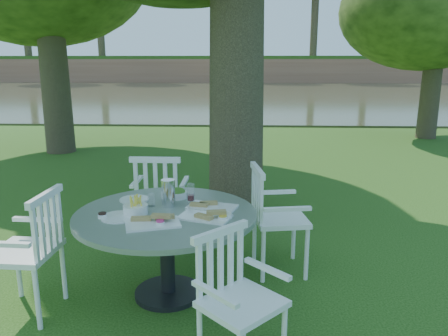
# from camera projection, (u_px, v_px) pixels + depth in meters

# --- Properties ---
(ground) EXTENTS (140.00, 140.00, 0.00)m
(ground) POSITION_uv_depth(u_px,v_px,m) (223.00, 253.00, 4.48)
(ground) COLOR #173D0C
(ground) RESTS_ON ground
(table) EXTENTS (1.46, 1.46, 0.73)m
(table) POSITION_uv_depth(u_px,v_px,m) (166.00, 228.00, 3.54)
(table) COLOR black
(table) RESTS_ON ground
(chair_ne) EXTENTS (0.54, 0.57, 0.99)m
(chair_ne) POSITION_uv_depth(u_px,v_px,m) (270.00, 211.00, 3.98)
(chair_ne) COLOR white
(chair_ne) RESTS_ON ground
(chair_nw) EXTENTS (0.51, 0.48, 1.00)m
(chair_nw) POSITION_uv_depth(u_px,v_px,m) (159.00, 194.00, 4.48)
(chair_nw) COLOR white
(chair_nw) RESTS_ON ground
(chair_sw) EXTENTS (0.48, 0.51, 0.97)m
(chair_sw) POSITION_uv_depth(u_px,v_px,m) (35.00, 244.00, 3.29)
(chair_sw) COLOR white
(chair_sw) RESTS_ON ground
(chair_se) EXTENTS (0.62, 0.62, 0.90)m
(chair_se) POSITION_uv_depth(u_px,v_px,m) (232.00, 289.00, 2.73)
(chair_se) COLOR white
(chair_se) RESTS_ON ground
(tableware) EXTENTS (1.09, 0.93, 0.23)m
(tableware) POSITION_uv_depth(u_px,v_px,m) (164.00, 205.00, 3.55)
(tableware) COLOR white
(tableware) RESTS_ON table
(river) EXTENTS (100.00, 28.00, 0.12)m
(river) POSITION_uv_depth(u_px,v_px,m) (241.00, 94.00, 26.81)
(river) COLOR #393B23
(river) RESTS_ON ground
(far_bank) EXTENTS (100.00, 18.00, 15.20)m
(far_bank) POSITION_uv_depth(u_px,v_px,m) (246.00, 6.00, 42.68)
(far_bank) COLOR #8E5842
(far_bank) RESTS_ON ground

